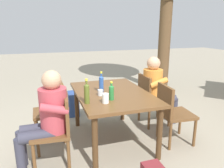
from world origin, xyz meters
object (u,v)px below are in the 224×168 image
chair_near_right (58,127)px  person_in_plaid_shirt (156,87)px  backpack_by_far_side (73,104)px  person_in_white_shirt (47,115)px  cup_glass (100,93)px  chair_far_left (150,97)px  chair_far_right (172,111)px  chair_near_left (54,108)px  bottle_green (111,92)px  bottle_blue (101,83)px  bottle_olive (87,93)px  cup_white (105,98)px  dining_table (112,98)px

chair_near_right → person_in_plaid_shirt: size_ratio=0.74×
person_in_plaid_shirt → backpack_by_far_side: size_ratio=2.61×
person_in_white_shirt → person_in_plaid_shirt: same height
person_in_white_shirt → cup_glass: person_in_white_shirt is taller
chair_far_left → chair_far_right: same height
chair_far_right → backpack_by_far_side: size_ratio=1.93×
chair_far_left → cup_glass: (0.42, -0.99, 0.30)m
chair_far_right → backpack_by_far_side: chair_far_right is taller
chair_near_right → chair_far_left: 1.72m
chair_near_left → cup_glass: (0.42, 0.60, 0.30)m
person_in_plaid_shirt → bottle_green: size_ratio=4.93×
chair_near_right → cup_glass: bearing=112.0°
person_in_plaid_shirt → bottle_blue: (0.28, -1.04, 0.22)m
chair_near_right → bottle_green: bottle_green is taller
person_in_white_shirt → bottle_olive: size_ratio=3.84×
cup_white → backpack_by_far_side: bearing=-172.5°
chair_near_right → backpack_by_far_side: bearing=165.7°
dining_table → person_in_white_shirt: person_in_white_shirt is taller
person_in_white_shirt → backpack_by_far_side: (-1.47, 0.48, -0.44)m
bottle_green → chair_near_left: bearing=-132.9°
chair_near_right → backpack_by_far_side: chair_near_right is taller
chair_near_right → chair_far_left: size_ratio=1.00×
dining_table → bottle_green: size_ratio=6.05×
cup_white → backpack_by_far_side: 1.66m
dining_table → chair_far_right: size_ratio=1.67×
cup_glass → backpack_by_far_side: 1.38m
chair_far_left → person_in_plaid_shirt: 0.20m
bottle_green → cup_glass: bottle_green is taller
chair_near_right → chair_near_left: 0.66m
chair_far_left → cup_white: same height
chair_near_right → bottle_green: size_ratio=3.63×
chair_near_right → chair_far_left: (-0.66, 1.58, 0.00)m
cup_white → backpack_by_far_side: size_ratio=0.26×
bottle_green → cup_white: (0.09, -0.11, -0.04)m
chair_near_right → bottle_blue: bottle_blue is taller
dining_table → bottle_green: bottle_green is taller
backpack_by_far_side → person_in_plaid_shirt: bearing=58.3°
bottle_olive → bottle_blue: bearing=143.4°
chair_far_left → bottle_green: bottle_green is taller
bottle_blue → chair_near_left: bearing=-113.5°
chair_far_right → cup_glass: chair_far_right is taller
person_in_white_shirt → bottle_blue: person_in_white_shirt is taller
chair_far_right → bottle_blue: (-0.36, -0.94, 0.39)m
chair_near_right → cup_white: size_ratio=7.32×
bottle_green → person_in_plaid_shirt: bearing=122.1°
dining_table → person_in_white_shirt: 0.96m
chair_near_left → chair_far_right: same height
bottle_blue → cup_white: bearing=-9.1°
chair_near_left → chair_far_right: (0.65, 1.58, 0.00)m
bottle_green → backpack_by_far_side: 1.61m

